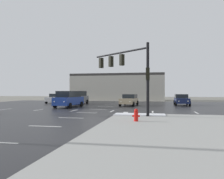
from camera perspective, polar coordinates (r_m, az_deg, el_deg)
The scene contains 12 objects.
ground_plane at distance 22.54m, azimuth -5.00°, elevation -5.60°, with size 120.00×120.00×0.00m, color slate.
road_asphalt at distance 22.54m, azimuth -5.00°, elevation -5.57°, with size 44.00×44.00×0.02m, color #232326.
snow_strip_curbside at distance 17.73m, azimuth 7.18°, elevation -6.45°, with size 4.00×1.60×0.06m, color white.
lane_markings at distance 20.91m, azimuth -2.84°, elevation -5.94°, with size 36.15×36.15×0.01m.
traffic_signal_mast at distance 18.29m, azimuth 4.06°, elevation 5.89°, with size 5.12×3.97×5.58m.
fire_hydrant at distance 13.94m, azimuth 6.27°, elevation -6.58°, with size 0.48×0.26×0.79m.
strip_building_background at distance 49.32m, azimuth 1.64°, elevation 0.58°, with size 19.99×8.00×5.80m.
sedan_navy at distance 32.89m, azimuth 17.61°, elevation -2.46°, with size 2.09×4.57×1.58m.
suv_grey at distance 34.18m, azimuth -8.97°, elevation -2.00°, with size 2.36×4.91×2.03m.
sedan_white at distance 38.60m, azimuth -14.45°, elevation -2.17°, with size 2.27×4.63×1.58m.
suv_blue at distance 27.85m, azimuth -11.14°, elevation -2.36°, with size 2.52×4.97×2.03m.
sedan_tan at distance 30.48m, azimuth 4.52°, elevation -2.64°, with size 2.37×4.66×1.58m.
Camera 1 is at (6.13, -21.60, 2.03)m, focal length 35.21 mm.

